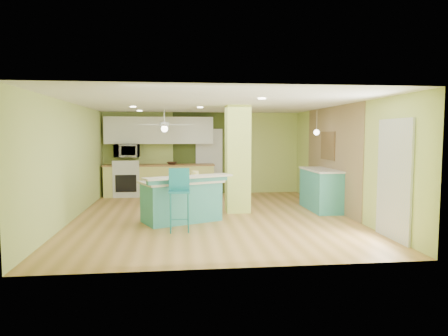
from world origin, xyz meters
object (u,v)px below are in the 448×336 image
at_px(peninsula, 182,200).
at_px(fruit_bowl, 172,163).
at_px(side_counter, 321,189).
at_px(bar_stool, 179,189).
at_px(canister, 195,175).

bearing_deg(peninsula, fruit_bowl, 70.13).
bearing_deg(side_counter, bar_stool, -153.32).
bearing_deg(side_counter, fruit_bowl, 144.11).
xyz_separation_m(peninsula, bar_stool, (-0.05, -0.79, 0.33)).
height_order(side_counter, fruit_bowl, fruit_bowl).
xyz_separation_m(peninsula, side_counter, (3.37, 0.93, 0.04)).
bearing_deg(bar_stool, canister, 71.23).
bearing_deg(peninsula, side_counter, -8.50).
height_order(fruit_bowl, canister, canister).
bearing_deg(bar_stool, fruit_bowl, 93.10).
height_order(peninsula, fruit_bowl, fruit_bowl).
height_order(peninsula, canister, canister).
xyz_separation_m(bar_stool, canister, (0.34, 0.98, 0.16)).
bearing_deg(bar_stool, peninsula, 86.75).
distance_m(bar_stool, canister, 1.05).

